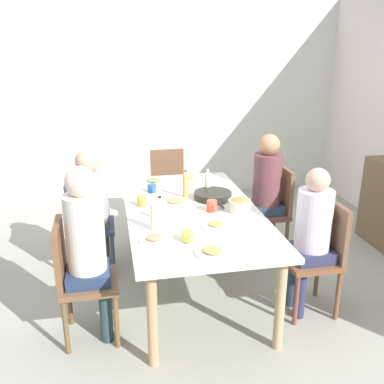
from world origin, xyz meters
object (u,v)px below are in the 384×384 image
object	(u,v)px
bowl_0	(240,205)
serving_pan	(213,195)
chair_0	(273,206)
plate_2	(176,202)
cup_0	(152,188)
chair_4	(77,275)
person_3	(91,199)
cup_1	(187,236)
plate_5	(189,178)
chair_2	(169,185)
plate_4	(154,239)
person_1	(311,230)
bottle_0	(160,209)
bottle_1	(155,215)
person_4	(88,241)
dining_table	(192,217)
plate_1	(216,225)
cup_2	(142,201)
chair_1	(320,251)
chair_3	(83,220)
bottle_2	(185,185)
bottle_3	(207,182)
cup_3	(212,206)
plate_0	(154,181)
plate_3	(213,252)
person_0	(266,186)

from	to	relation	value
bowl_0	serving_pan	world-z (taller)	bowl_0
chair_0	plate_2	world-z (taller)	chair_0
chair_0	cup_0	size ratio (longest dim) A/B	7.69
chair_4	bowl_0	size ratio (longest dim) A/B	4.93
person_3	cup_1	size ratio (longest dim) A/B	9.56
plate_5	cup_1	size ratio (longest dim) A/B	1.68
plate_5	chair_2	bearing A→B (deg)	-166.34
person_3	plate_4	size ratio (longest dim) A/B	5.61
cup_0	person_1	bearing A→B (deg)	48.06
bottle_0	bottle_1	size ratio (longest dim) A/B	0.81
person_4	chair_2	bearing A→B (deg)	156.11
person_3	bottle_1	bearing A→B (deg)	29.65
bowl_0	bottle_0	size ratio (longest dim) A/B	0.94
dining_table	bowl_0	bearing A→B (deg)	71.16
person_4	person_3	bearing A→B (deg)	-179.92
plate_4	plate_1	bearing A→B (deg)	107.23
plate_5	cup_2	bearing A→B (deg)	-38.10
chair_2	plate_1	size ratio (longest dim) A/B	4.38
chair_1	chair_3	distance (m)	2.08
person_4	cup_0	xyz separation A→B (m)	(-0.99, 0.55, 0.02)
chair_4	dining_table	bearing A→B (deg)	118.35
chair_0	bottle_0	xyz separation A→B (m)	(0.67, -1.20, 0.32)
person_3	serving_pan	world-z (taller)	person_3
cup_2	bottle_2	xyz separation A→B (m)	(-0.13, 0.40, 0.07)
bowl_0	person_1	bearing A→B (deg)	51.01
chair_4	cup_1	bearing A→B (deg)	83.01
cup_0	person_4	bearing A→B (deg)	-29.05
person_3	chair_3	bearing A→B (deg)	-90.00
plate_4	cup_0	xyz separation A→B (m)	(-1.03, 0.10, 0.02)
chair_1	plate_2	xyz separation A→B (m)	(-0.65, -1.03, 0.24)
cup_0	bottle_3	xyz separation A→B (m)	(0.12, 0.49, 0.07)
dining_table	plate_1	xyz separation A→B (m)	(0.39, 0.10, 0.09)
cup_1	bottle_1	xyz separation A→B (m)	(-0.23, -0.19, 0.08)
cup_3	bottle_1	world-z (taller)	bottle_1
plate_0	serving_pan	world-z (taller)	serving_pan
plate_0	plate_5	distance (m)	0.36
plate_2	plate_5	world-z (taller)	same
chair_0	chair_3	xyz separation A→B (m)	(0.00, -1.83, 0.00)
bottle_1	bottle_2	size ratio (longest dim) A/B	0.94
bowl_0	serving_pan	bearing A→B (deg)	-157.89
cup_3	chair_2	bearing A→B (deg)	-174.06
chair_3	person_4	size ratio (longest dim) A/B	0.70
dining_table	plate_3	distance (m)	0.81
dining_table	plate_5	bearing A→B (deg)	170.94
cup_2	bottle_3	world-z (taller)	bottle_3
chair_4	cup_0	size ratio (longest dim) A/B	7.69
person_0	chair_4	distance (m)	2.01
person_3	person_4	bearing A→B (deg)	0.08
plate_2	plate_3	xyz separation A→B (m)	(0.97, 0.09, 0.00)
person_3	cup_1	world-z (taller)	person_3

